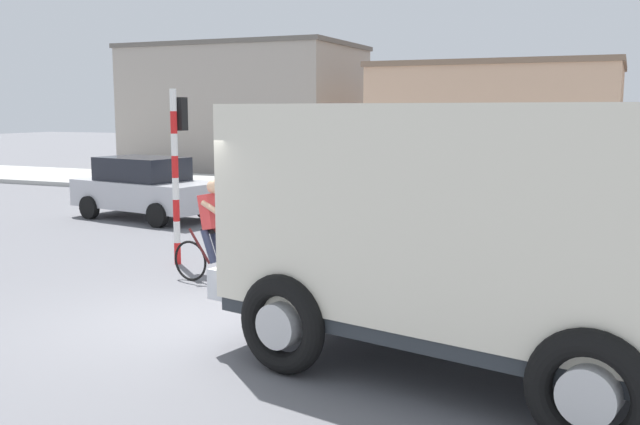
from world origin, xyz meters
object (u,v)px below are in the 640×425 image
at_px(truck_foreground, 472,220).
at_px(cyclist, 214,232).
at_px(pedestrian_near_kerb, 624,194).
at_px(car_white_mid, 375,191).
at_px(traffic_light_pole, 177,152).
at_px(car_red_near, 146,187).

xyz_separation_m(truck_foreground, cyclist, (-4.59, 2.20, -0.80)).
distance_m(cyclist, pedestrian_near_kerb, 10.49).
xyz_separation_m(car_white_mid, pedestrian_near_kerb, (5.66, 1.67, 0.03)).
xyz_separation_m(cyclist, pedestrian_near_kerb, (6.04, 8.58, -0.02)).
height_order(truck_foreground, car_white_mid, truck_foreground).
height_order(cyclist, car_white_mid, cyclist).
bearing_deg(cyclist, car_white_mid, 86.86).
bearing_deg(car_white_mid, truck_foreground, -65.20).
distance_m(traffic_light_pole, car_red_near, 5.89).
relative_size(cyclist, traffic_light_pole, 0.54).
bearing_deg(traffic_light_pole, cyclist, -38.30).
xyz_separation_m(car_red_near, car_white_mid, (5.76, 1.54, 0.00)).
bearing_deg(car_red_near, pedestrian_near_kerb, 15.67).
xyz_separation_m(traffic_light_pole, car_red_near, (-3.92, 4.21, -1.25)).
xyz_separation_m(cyclist, traffic_light_pole, (-1.47, 1.16, 1.20)).
bearing_deg(truck_foreground, car_white_mid, 114.80).
relative_size(car_red_near, car_white_mid, 0.98).
distance_m(cyclist, traffic_light_pole, 2.22).
xyz_separation_m(truck_foreground, pedestrian_near_kerb, (1.45, 10.78, -0.82)).
bearing_deg(pedestrian_near_kerb, car_red_near, -164.33).
bearing_deg(cyclist, car_red_near, 135.07).
relative_size(car_white_mid, pedestrian_near_kerb, 2.66).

